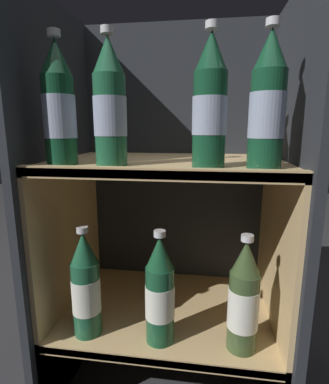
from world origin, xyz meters
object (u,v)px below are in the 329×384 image
Objects in this scene: bottle_lower_front_0 at (86,287)px; bottle_lower_front_1 at (160,293)px; bottle_upper_front_0 at (59,107)px; bottle_upper_front_3 at (267,105)px; bottle_upper_front_2 at (210,105)px; bottle_upper_front_1 at (110,107)px; bottle_lower_front_2 at (244,300)px.

bottle_lower_front_0 is 0.18m from bottle_lower_front_1.
bottle_upper_front_3 is (0.43, 0.00, 0.00)m from bottle_upper_front_0.
bottle_upper_front_3 is 1.00× the size of bottle_lower_front_1.
bottle_upper_front_0 is 1.00× the size of bottle_upper_front_3.
bottle_upper_front_2 is (0.32, 0.00, 0.00)m from bottle_upper_front_0.
bottle_upper_front_0 is at bearing 180.00° from bottle_upper_front_1.
bottle_lower_front_1 is 1.00× the size of bottle_lower_front_2.
bottle_lower_front_1 is at bearing 0.00° from bottle_upper_front_1.
bottle_lower_front_2 is (0.19, -0.00, -0.00)m from bottle_lower_front_1.
bottle_lower_front_1 is at bearing 0.00° from bottle_lower_front_0.
bottle_upper_front_3 reaches higher than bottle_lower_front_1.
bottle_upper_front_2 is (0.21, 0.00, 0.00)m from bottle_upper_front_1.
bottle_lower_front_1 is at bearing 180.00° from bottle_lower_front_2.
bottle_upper_front_3 is 0.42m from bottle_lower_front_2.
bottle_upper_front_0 and bottle_upper_front_2 have the same top height.
bottle_upper_front_3 is (0.11, 0.00, -0.00)m from bottle_upper_front_2.
bottle_upper_front_0 is at bearing 180.00° from bottle_lower_front_0.
bottle_lower_front_0 is at bearing 180.00° from bottle_lower_front_1.
bottle_upper_front_3 is at bearing 0.00° from bottle_upper_front_2.
bottle_lower_front_0 is 1.00× the size of bottle_lower_front_2.
bottle_lower_front_0 is (-0.28, 0.00, -0.42)m from bottle_upper_front_2.
bottle_upper_front_1 is 0.21m from bottle_upper_front_2.
bottle_lower_front_2 is (0.09, -0.00, -0.42)m from bottle_upper_front_2.
bottle_upper_front_0 reaches higher than bottle_lower_front_0.
bottle_upper_front_2 is at bearing 0.00° from bottle_upper_front_1.
bottle_lower_front_2 is at bearing -0.00° from bottle_upper_front_1.
bottle_lower_front_2 is (0.29, -0.00, -0.42)m from bottle_upper_front_1.
bottle_upper_front_1 is at bearing 0.00° from bottle_lower_front_0.
bottle_lower_front_0 is (0.04, 0.00, -0.42)m from bottle_upper_front_0.
bottle_upper_front_0 reaches higher than bottle_lower_front_2.
bottle_lower_front_1 is (0.18, 0.00, 0.00)m from bottle_lower_front_0.
bottle_upper_front_3 reaches higher than bottle_lower_front_2.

